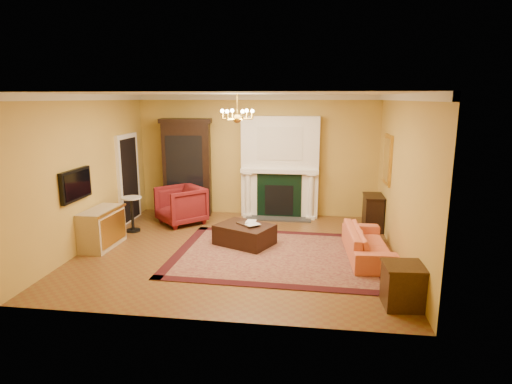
% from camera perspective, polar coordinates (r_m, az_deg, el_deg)
% --- Properties ---
extents(floor, '(6.00, 5.50, 0.02)m').
position_cam_1_polar(floor, '(8.50, -2.35, -7.78)').
color(floor, brown).
rests_on(floor, ground).
extents(ceiling, '(6.00, 5.50, 0.02)m').
position_cam_1_polar(ceiling, '(7.98, -2.54, 13.03)').
color(ceiling, silver).
rests_on(ceiling, wall_back).
extents(wall_back, '(6.00, 0.02, 3.00)m').
position_cam_1_polar(wall_back, '(10.80, 0.12, 4.85)').
color(wall_back, '#B39140').
rests_on(wall_back, floor).
extents(wall_front, '(6.00, 0.02, 3.00)m').
position_cam_1_polar(wall_front, '(5.47, -7.48, -2.77)').
color(wall_front, '#B39140').
rests_on(wall_front, floor).
extents(wall_left, '(0.02, 5.50, 3.00)m').
position_cam_1_polar(wall_left, '(9.12, -21.43, 2.58)').
color(wall_left, '#B39140').
rests_on(wall_left, floor).
extents(wall_right, '(0.02, 5.50, 3.00)m').
position_cam_1_polar(wall_right, '(8.14, 18.92, 1.68)').
color(wall_right, '#B39140').
rests_on(wall_right, floor).
extents(fireplace, '(1.90, 0.70, 2.50)m').
position_cam_1_polar(fireplace, '(10.60, 3.20, 3.02)').
color(fireplace, white).
rests_on(fireplace, wall_back).
extents(crown_molding, '(6.00, 5.50, 0.12)m').
position_cam_1_polar(crown_molding, '(8.92, -1.43, 12.53)').
color(crown_molding, silver).
rests_on(crown_molding, ceiling).
extents(doorway, '(0.08, 1.05, 2.10)m').
position_cam_1_polar(doorway, '(10.67, -16.61, 1.76)').
color(doorway, silver).
rests_on(doorway, wall_left).
extents(tv_panel, '(0.09, 0.95, 0.58)m').
position_cam_1_polar(tv_panel, '(8.60, -22.89, 0.89)').
color(tv_panel, black).
rests_on(tv_panel, wall_left).
extents(gilt_mirror, '(0.06, 0.76, 1.05)m').
position_cam_1_polar(gilt_mirror, '(9.47, 17.13, 4.15)').
color(gilt_mirror, gold).
rests_on(gilt_mirror, wall_right).
extents(chandelier, '(0.63, 0.55, 0.53)m').
position_cam_1_polar(chandelier, '(7.98, -2.52, 10.15)').
color(chandelier, gold).
rests_on(chandelier, ceiling).
extents(oriental_rug, '(4.03, 3.07, 0.02)m').
position_cam_1_polar(oriental_rug, '(8.22, 2.97, -8.37)').
color(oriental_rug, '#480F1A').
rests_on(oriental_rug, floor).
extents(china_cabinet, '(1.22, 0.68, 2.32)m').
position_cam_1_polar(china_cabinet, '(10.95, -9.11, 3.01)').
color(china_cabinet, black).
rests_on(china_cabinet, floor).
extents(wingback_armchair, '(1.30, 1.30, 0.98)m').
position_cam_1_polar(wingback_armchair, '(10.25, -10.00, -1.51)').
color(wingback_armchair, maroon).
rests_on(wingback_armchair, floor).
extents(pedestal_table, '(0.44, 0.44, 0.79)m').
position_cam_1_polar(pedestal_table, '(9.89, -16.19, -2.51)').
color(pedestal_table, black).
rests_on(pedestal_table, floor).
extents(commode, '(0.53, 1.06, 0.78)m').
position_cam_1_polar(commode, '(9.08, -19.86, -4.55)').
color(commode, '#BAB088').
rests_on(commode, floor).
extents(coral_sofa, '(0.65, 1.92, 0.74)m').
position_cam_1_polar(coral_sofa, '(8.25, 14.72, -6.02)').
color(coral_sofa, '#CC6840').
rests_on(coral_sofa, floor).
extents(end_table, '(0.55, 0.55, 0.60)m').
position_cam_1_polar(end_table, '(6.57, 18.96, -11.85)').
color(end_table, '#37210F').
rests_on(end_table, floor).
extents(console_table, '(0.39, 0.69, 0.76)m').
position_cam_1_polar(console_table, '(10.01, 15.31, -2.74)').
color(console_table, black).
rests_on(console_table, floor).
extents(leather_ottoman, '(1.31, 1.16, 0.40)m').
position_cam_1_polar(leather_ottoman, '(8.72, -1.52, -5.67)').
color(leather_ottoman, black).
rests_on(leather_ottoman, oriental_rug).
extents(ottoman_tray, '(0.51, 0.51, 0.03)m').
position_cam_1_polar(ottoman_tray, '(8.69, -1.04, -4.25)').
color(ottoman_tray, black).
rests_on(ottoman_tray, leather_ottoman).
extents(book_a, '(0.20, 0.04, 0.27)m').
position_cam_1_polar(book_a, '(8.72, -1.33, -3.18)').
color(book_a, gray).
rests_on(book_a, ottoman_tray).
extents(book_b, '(0.15, 0.17, 0.28)m').
position_cam_1_polar(book_b, '(8.59, -0.80, -3.40)').
color(book_b, gray).
rests_on(book_b, ottoman_tray).
extents(topiary_left, '(0.14, 0.14, 0.39)m').
position_cam_1_polar(topiary_left, '(10.58, 0.09, 4.38)').
color(topiary_left, gray).
rests_on(topiary_left, fireplace).
extents(topiary_right, '(0.14, 0.14, 0.38)m').
position_cam_1_polar(topiary_right, '(10.49, 7.29, 4.19)').
color(topiary_right, gray).
rests_on(topiary_right, fireplace).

